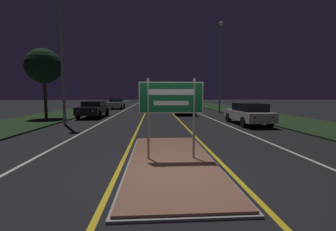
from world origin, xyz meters
TOP-DOWN VIEW (x-y plane):
  - ground_plane at (0.00, 0.00)m, footprint 160.00×160.00m
  - median_island at (0.00, 1.03)m, footprint 2.48×6.33m
  - verge_left at (-9.50, 20.00)m, footprint 5.00×100.00m
  - verge_right at (9.50, 20.00)m, footprint 5.00×100.00m
  - centre_line_yellow_left at (-1.43, 25.00)m, footprint 0.12×70.00m
  - centre_line_yellow_right at (1.43, 25.00)m, footprint 0.12×70.00m
  - lane_line_white_left at (-4.20, 25.00)m, footprint 0.12×70.00m
  - lane_line_white_right at (4.20, 25.00)m, footprint 0.12×70.00m
  - edge_line_white_left at (-7.20, 25.00)m, footprint 0.10×70.00m
  - edge_line_white_right at (7.20, 25.00)m, footprint 0.10×70.00m
  - highway_sign at (0.00, 1.02)m, footprint 1.85×0.07m
  - streetlight_left_near at (-6.29, 9.47)m, footprint 0.56×0.56m
  - streetlight_right_near at (6.54, 18.29)m, footprint 0.46×0.46m
  - car_receding_0 at (5.65, 8.85)m, footprint 1.84×4.52m
  - car_receding_1 at (2.43, 16.80)m, footprint 1.98×4.75m
  - car_approaching_0 at (-5.73, 14.35)m, footprint 1.93×4.68m
  - car_approaching_1 at (-5.73, 26.32)m, footprint 1.95×4.48m
  - roadside_palm_left at (-9.20, 13.19)m, footprint 2.73×2.73m

SIDE VIEW (x-z plane):
  - ground_plane at x=0.00m, z-range 0.00..0.00m
  - centre_line_yellow_left at x=-1.43m, z-range 0.00..0.01m
  - centre_line_yellow_right at x=1.43m, z-range 0.00..0.01m
  - lane_line_white_left at x=-4.20m, z-range 0.00..0.01m
  - lane_line_white_right at x=4.20m, z-range 0.00..0.01m
  - edge_line_white_left at x=-7.20m, z-range 0.00..0.01m
  - edge_line_white_right at x=7.20m, z-range 0.00..0.01m
  - verge_left at x=-9.50m, z-range 0.00..0.08m
  - verge_right at x=9.50m, z-range 0.00..0.08m
  - median_island at x=0.00m, z-range -0.01..0.09m
  - car_receding_0 at x=5.65m, z-range 0.04..1.45m
  - car_receding_1 at x=2.43m, z-range 0.06..1.43m
  - car_approaching_0 at x=-5.73m, z-range 0.06..1.45m
  - car_approaching_1 at x=-5.73m, z-range 0.04..1.49m
  - highway_sign at x=0.00m, z-range 0.59..2.92m
  - roadside_palm_left at x=-9.20m, z-range 1.45..6.96m
  - streetlight_right_near at x=6.54m, z-range 0.96..10.51m
  - streetlight_left_near at x=-6.29m, z-range 1.58..11.44m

